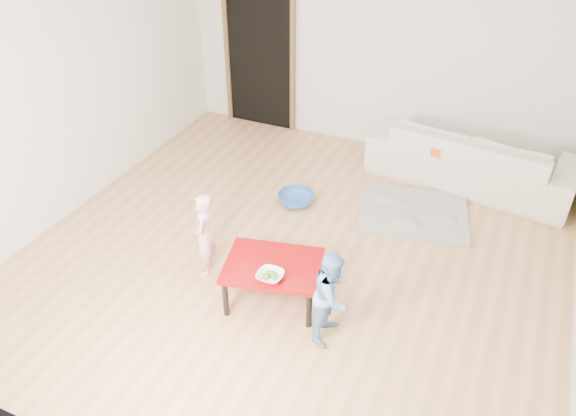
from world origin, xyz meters
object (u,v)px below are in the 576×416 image
Objects in this scene: bowl at (270,276)px; child_pink at (204,235)px; child_blue at (333,296)px; sofa at (472,156)px; basin at (296,199)px; red_table at (273,282)px.

bowl is 0.26× the size of child_pink.
child_pink is 1.35m from child_blue.
sofa is 2.74× the size of child_pink.
basin is at bearing 106.32° from bowl.
red_table is at bearing 108.74° from bowl.
child_pink is at bearing -102.68° from basin.
child_blue is at bearing 56.38° from child_pink.
sofa is at bearing -8.35° from child_blue.
basin is (-0.48, 1.65, -0.37)m from bowl.
red_table is (-1.22, -2.74, -0.13)m from sofa.
child_pink is at bearing 161.12° from bowl.
red_table reaches higher than basin.
red_table is at bearing 60.02° from child_pink.
child_pink is at bearing 60.95° from sofa.
red_table is 0.77m from child_pink.
sofa is 3.00m from red_table.
sofa reaches higher than basin.
bowl is 0.26× the size of child_blue.
bowl is (-1.16, -2.91, 0.10)m from sofa.
sofa is 3.29m from child_pink.
basin is at bearing 44.98° from sofa.
bowl reaches higher than red_table.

